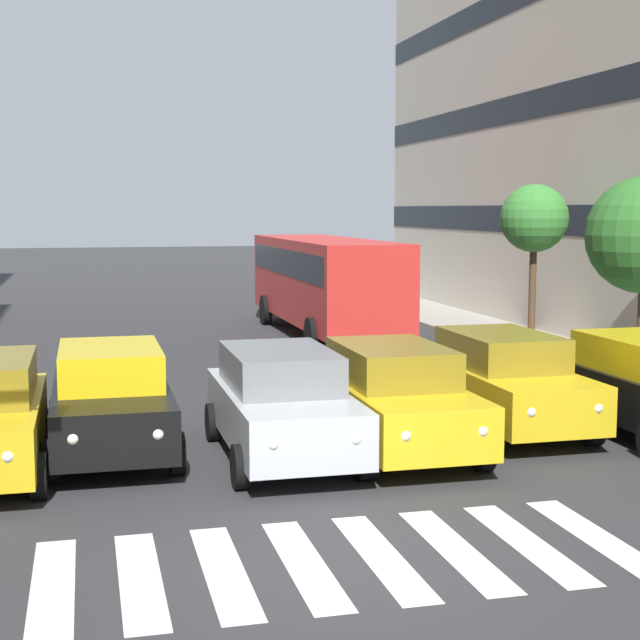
# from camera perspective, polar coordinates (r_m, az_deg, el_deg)

# --- Properties ---
(ground_plane) EXTENTS (180.00, 180.00, 0.00)m
(ground_plane) POSITION_cam_1_polar(r_m,az_deg,el_deg) (10.98, 1.41, -14.24)
(ground_plane) COLOR #2D2D30
(crosswalk_markings) EXTENTS (6.75, 2.80, 0.01)m
(crosswalk_markings) POSITION_cam_1_polar(r_m,az_deg,el_deg) (10.97, 1.41, -14.22)
(crosswalk_markings) COLOR silver
(crosswalk_markings) RESTS_ON ground_plane
(car_1) EXTENTS (2.02, 4.44, 1.72)m
(car_1) POSITION_cam_1_polar(r_m,az_deg,el_deg) (17.24, 11.01, -3.57)
(car_1) COLOR gold
(car_1) RESTS_ON ground_plane
(car_2) EXTENTS (2.02, 4.44, 1.72)m
(car_2) POSITION_cam_1_polar(r_m,az_deg,el_deg) (15.47, 4.48, -4.64)
(car_2) COLOR gold
(car_2) RESTS_ON ground_plane
(car_3) EXTENTS (2.02, 4.44, 1.72)m
(car_3) POSITION_cam_1_polar(r_m,az_deg,el_deg) (14.97, -2.33, -5.01)
(car_3) COLOR #B2B7BC
(car_3) RESTS_ON ground_plane
(car_4) EXTENTS (2.02, 4.44, 1.72)m
(car_4) POSITION_cam_1_polar(r_m,az_deg,el_deg) (15.60, -12.47, -4.68)
(car_4) COLOR black
(car_4) RESTS_ON ground_plane
(bus_behind_traffic) EXTENTS (2.78, 10.50, 3.00)m
(bus_behind_traffic) POSITION_cam_1_polar(r_m,az_deg,el_deg) (29.42, 0.24, 2.68)
(bus_behind_traffic) COLOR red
(bus_behind_traffic) RESTS_ON ground_plane
(street_tree_2) EXTENTS (1.89, 1.89, 4.46)m
(street_tree_2) POSITION_cam_1_polar(r_m,az_deg,el_deg) (27.00, 12.77, 5.92)
(street_tree_2) COLOR #513823
(street_tree_2) RESTS_ON sidewalk_left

